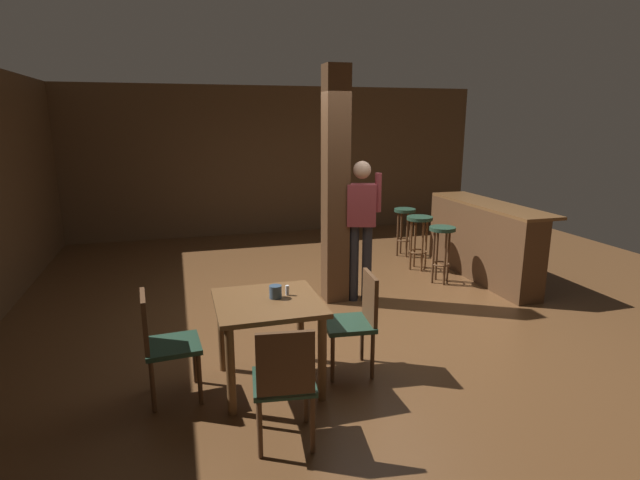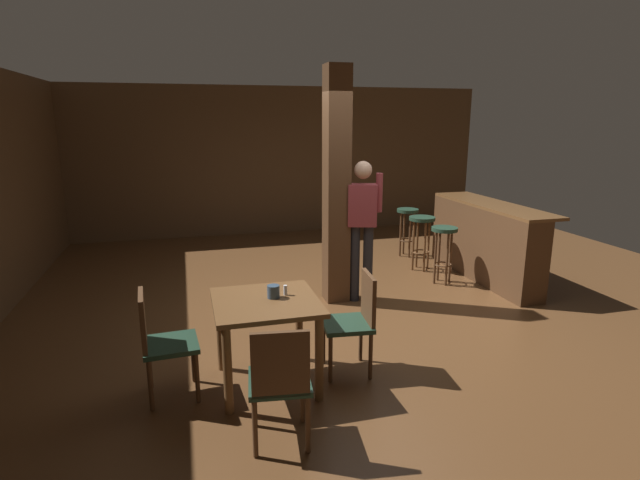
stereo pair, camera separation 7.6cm
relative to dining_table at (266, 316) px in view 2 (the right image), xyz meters
name	(u,v)px [view 2 (the right image)]	position (x,y,z in m)	size (l,w,h in m)	color
ground_plane	(361,313)	(1.30, 1.30, -0.61)	(10.80, 10.80, 0.00)	brown
wall_back	(284,161)	(1.30, 5.80, 0.79)	(8.00, 0.10, 2.80)	brown
pillar	(337,188)	(1.16, 1.80, 0.79)	(0.28, 0.28, 2.80)	#4C301C
dining_table	(266,316)	(0.00, 0.00, 0.00)	(0.86, 0.86, 0.75)	brown
chair_west	(160,339)	(-0.84, 0.01, -0.11)	(0.45, 0.45, 0.89)	#1E3828
chair_south	(280,379)	(-0.05, -0.85, -0.11)	(0.47, 0.47, 0.89)	#1E3828
chair_east	(355,318)	(0.79, 0.02, -0.11)	(0.46, 0.46, 0.89)	#1E3828
napkin_cup	(273,292)	(0.07, 0.04, 0.20)	(0.10, 0.10, 0.11)	#33475B
salt_shaker	(285,290)	(0.18, 0.07, 0.19)	(0.03, 0.03, 0.09)	silver
standing_person	(362,221)	(1.44, 1.68, 0.39)	(0.47, 0.30, 1.72)	maroon
bar_counter	(484,241)	(3.39, 2.07, -0.07)	(0.56, 2.25, 1.07)	brown
bar_stool_near	(444,242)	(2.75, 2.03, -0.03)	(0.35, 0.35, 0.78)	#1E3828
bar_stool_mid	(422,230)	(2.74, 2.68, 0.00)	(0.38, 0.38, 0.80)	#1E3828
bar_stool_far	(407,221)	(2.87, 3.45, -0.03)	(0.34, 0.34, 0.78)	#1E3828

